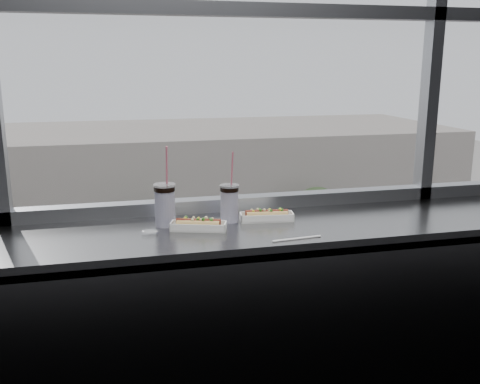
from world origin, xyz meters
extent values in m
plane|color=black|center=(0.00, 1.50, 0.55)|extent=(6.00, 0.00, 6.00)
cube|color=gray|center=(0.00, 1.23, 1.07)|extent=(6.00, 0.55, 0.06)
cube|color=gray|center=(0.00, 0.97, 0.55)|extent=(6.00, 0.04, 1.04)
cube|color=white|center=(-0.21, 1.22, 1.10)|extent=(0.24, 0.14, 0.01)
cube|color=white|center=(-0.21, 1.22, 1.12)|extent=(0.24, 0.14, 0.03)
cylinder|color=tan|center=(-0.21, 1.22, 1.12)|extent=(0.18, 0.09, 0.04)
cylinder|color=maroon|center=(-0.21, 1.22, 1.14)|extent=(0.18, 0.08, 0.03)
cube|color=white|center=(0.11, 1.28, 1.10)|extent=(0.24, 0.11, 0.01)
cube|color=white|center=(0.11, 1.28, 1.12)|extent=(0.24, 0.11, 0.03)
cylinder|color=tan|center=(0.11, 1.28, 1.13)|extent=(0.18, 0.06, 0.04)
cylinder|color=maroon|center=(0.11, 1.28, 1.14)|extent=(0.19, 0.05, 0.03)
cylinder|color=white|center=(-0.33, 1.31, 1.19)|extent=(0.09, 0.09, 0.17)
cylinder|color=black|center=(-0.33, 1.31, 1.26)|extent=(0.09, 0.09, 0.02)
cylinder|color=silver|center=(-0.33, 1.31, 1.28)|extent=(0.09, 0.09, 0.01)
cylinder|color=#CE5B73|center=(-0.32, 1.31, 1.35)|extent=(0.01, 0.05, 0.18)
cylinder|color=white|center=(-0.06, 1.31, 1.18)|extent=(0.08, 0.08, 0.16)
cylinder|color=black|center=(-0.06, 1.31, 1.25)|extent=(0.08, 0.08, 0.02)
cylinder|color=silver|center=(-0.06, 1.31, 1.26)|extent=(0.08, 0.08, 0.01)
cylinder|color=#CE5B73|center=(-0.04, 1.30, 1.33)|extent=(0.01, 0.04, 0.16)
cylinder|color=white|center=(0.15, 1.01, 1.10)|extent=(0.21, 0.03, 0.01)
ellipsoid|color=silver|center=(-0.41, 1.21, 1.11)|extent=(0.08, 0.06, 0.02)
plane|color=gray|center=(0.00, 45.00, -11.00)|extent=(120.00, 120.00, 0.00)
cube|color=black|center=(0.00, 21.50, -10.97)|extent=(80.00, 10.00, 0.06)
cube|color=gray|center=(0.00, 29.50, -10.98)|extent=(80.00, 6.00, 0.04)
cube|color=gray|center=(0.00, 39.50, -7.00)|extent=(50.00, 14.00, 8.00)
imported|color=white|center=(10.35, 25.50, -9.79)|extent=(3.19, 7.02, 2.30)
imported|color=white|center=(8.75, 17.50, -9.95)|extent=(2.80, 6.07, 1.98)
imported|color=maroon|center=(0.40, 25.50, -9.95)|extent=(3.22, 6.22, 1.99)
imported|color=#73000F|center=(1.96, 17.50, -9.97)|extent=(3.17, 6.11, 1.95)
imported|color=#4B37B9|center=(14.03, 17.50, -10.01)|extent=(2.93, 5.81, 1.86)
imported|color=#66605B|center=(-2.16, 29.23, -9.94)|extent=(0.91, 0.68, 2.04)
imported|color=#66605B|center=(4.99, 29.55, -9.80)|extent=(1.03, 0.77, 2.32)
imported|color=#66605B|center=(-6.12, 30.31, -9.90)|extent=(0.94, 0.71, 2.12)
imported|color=#66605B|center=(8.94, 29.39, -9.83)|extent=(0.75, 1.00, 2.26)
cylinder|color=#47382B|center=(0.69, 29.50, -9.82)|extent=(0.24, 0.24, 2.37)
sphere|color=#3E5B28|center=(0.69, 29.50, -7.64)|extent=(3.16, 3.16, 3.16)
cylinder|color=#47382B|center=(11.79, 29.50, -9.74)|extent=(0.25, 0.25, 2.52)
sphere|color=#3E5B28|center=(11.79, 29.50, -7.43)|extent=(3.36, 3.36, 3.36)
camera|label=1|loc=(-0.53, -0.88, 1.77)|focal=40.00mm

